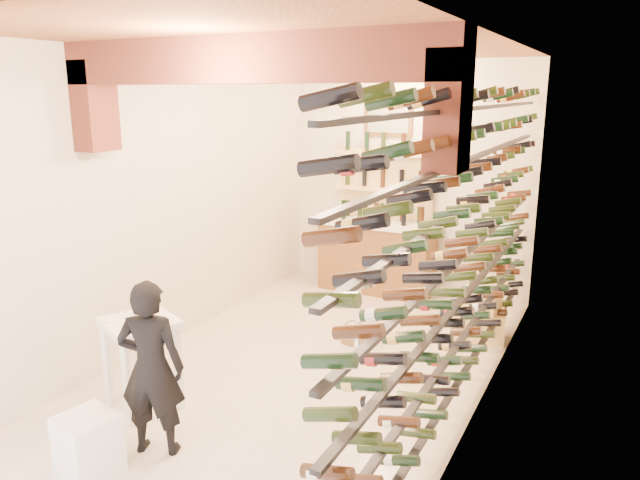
# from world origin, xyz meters

# --- Properties ---
(ground) EXTENTS (6.00, 6.00, 0.00)m
(ground) POSITION_xyz_m (0.00, 0.00, 0.00)
(ground) COLOR beige
(ground) RESTS_ON ground
(room_shell) EXTENTS (3.52, 6.02, 3.21)m
(room_shell) POSITION_xyz_m (0.00, -0.26, 2.25)
(room_shell) COLOR beige
(room_shell) RESTS_ON ground
(wine_rack) EXTENTS (0.32, 5.70, 2.56)m
(wine_rack) POSITION_xyz_m (1.53, 0.00, 1.55)
(wine_rack) COLOR black
(wine_rack) RESTS_ON ground
(back_counter) EXTENTS (1.70, 0.62, 1.29)m
(back_counter) POSITION_xyz_m (-0.30, 2.65, 0.53)
(back_counter) COLOR brown
(back_counter) RESTS_ON ground
(back_shelving) EXTENTS (1.40, 0.31, 2.73)m
(back_shelving) POSITION_xyz_m (-0.30, 2.89, 1.17)
(back_shelving) COLOR #E0C27E
(back_shelving) RESTS_ON ground
(tasting_table) EXTENTS (0.76, 0.76, 1.02)m
(tasting_table) POSITION_xyz_m (-0.93, -1.36, 0.69)
(tasting_table) COLOR white
(tasting_table) RESTS_ON ground
(white_stool) EXTENTS (0.45, 0.45, 0.48)m
(white_stool) POSITION_xyz_m (-0.59, -2.30, 0.24)
(white_stool) COLOR white
(white_stool) RESTS_ON ground
(person) EXTENTS (0.61, 0.51, 1.42)m
(person) POSITION_xyz_m (-0.37, -1.83, 0.71)
(person) COLOR black
(person) RESTS_ON ground
(chrome_barstool) EXTENTS (0.40, 0.40, 0.78)m
(chrome_barstool) POSITION_xyz_m (0.22, 0.82, 0.45)
(chrome_barstool) COLOR silver
(chrome_barstool) RESTS_ON ground
(crate_lower) EXTENTS (0.64, 0.51, 0.34)m
(crate_lower) POSITION_xyz_m (1.40, 1.57, 0.17)
(crate_lower) COLOR #E9C580
(crate_lower) RESTS_ON ground
(crate_upper) EXTENTS (0.46, 0.35, 0.25)m
(crate_upper) POSITION_xyz_m (1.40, 1.57, 0.47)
(crate_upper) COLOR #E9C580
(crate_upper) RESTS_ON crate_lower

